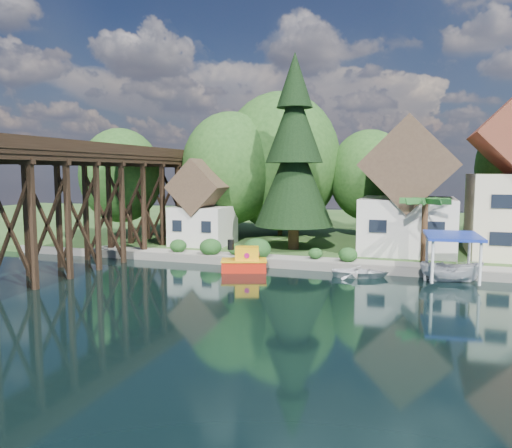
{
  "coord_description": "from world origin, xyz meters",
  "views": [
    {
      "loc": [
        7.89,
        -27.46,
        7.18
      ],
      "look_at": [
        -3.09,
        6.0,
        3.48
      ],
      "focal_mm": 35.0,
      "sensor_mm": 36.0,
      "label": 1
    }
  ],
  "objects_px": {
    "tugboat": "(245,262)",
    "boat_canopy": "(451,262)",
    "house_left": "(408,196)",
    "conifer": "(294,156)",
    "boat_white_a": "(360,271)",
    "trestle_bridge": "(94,196)",
    "palm_tree": "(425,203)",
    "shed": "(203,208)"
  },
  "relations": [
    {
      "from": "tugboat",
      "to": "boat_canopy",
      "type": "relative_size",
      "value": 0.72
    },
    {
      "from": "house_left",
      "to": "conifer",
      "type": "bearing_deg",
      "value": -169.58
    },
    {
      "from": "boat_white_a",
      "to": "boat_canopy",
      "type": "height_order",
      "value": "boat_canopy"
    },
    {
      "from": "house_left",
      "to": "trestle_bridge",
      "type": "bearing_deg",
      "value": -154.79
    },
    {
      "from": "boat_white_a",
      "to": "boat_canopy",
      "type": "relative_size",
      "value": 0.76
    },
    {
      "from": "conifer",
      "to": "palm_tree",
      "type": "xyz_separation_m",
      "value": [
        10.7,
        -3.28,
        -3.62
      ]
    },
    {
      "from": "conifer",
      "to": "boat_canopy",
      "type": "bearing_deg",
      "value": -30.52
    },
    {
      "from": "tugboat",
      "to": "palm_tree",
      "type": "bearing_deg",
      "value": 22.04
    },
    {
      "from": "conifer",
      "to": "boat_white_a",
      "type": "bearing_deg",
      "value": -48.97
    },
    {
      "from": "conifer",
      "to": "palm_tree",
      "type": "relative_size",
      "value": 3.3
    },
    {
      "from": "palm_tree",
      "to": "shed",
      "type": "bearing_deg",
      "value": 169.72
    },
    {
      "from": "shed",
      "to": "boat_canopy",
      "type": "bearing_deg",
      "value": -19.71
    },
    {
      "from": "shed",
      "to": "conifer",
      "type": "relative_size",
      "value": 0.47
    },
    {
      "from": "shed",
      "to": "tugboat",
      "type": "relative_size",
      "value": 2.14
    },
    {
      "from": "conifer",
      "to": "shed",
      "type": "bearing_deg",
      "value": 178.52
    },
    {
      "from": "palm_tree",
      "to": "boat_white_a",
      "type": "xyz_separation_m",
      "value": [
        -4.12,
        -4.27,
        -4.51
      ]
    },
    {
      "from": "tugboat",
      "to": "boat_canopy",
      "type": "distance_m",
      "value": 14.03
    },
    {
      "from": "shed",
      "to": "tugboat",
      "type": "xyz_separation_m",
      "value": [
        7.04,
        -8.48,
        -3.12
      ]
    },
    {
      "from": "trestle_bridge",
      "to": "boat_white_a",
      "type": "distance_m",
      "value": 20.85
    },
    {
      "from": "house_left",
      "to": "boat_white_a",
      "type": "xyz_separation_m",
      "value": [
        -2.8,
        -9.28,
        -4.74
      ]
    },
    {
      "from": "shed",
      "to": "boat_canopy",
      "type": "distance_m",
      "value": 22.46
    },
    {
      "from": "house_left",
      "to": "conifer",
      "type": "relative_size",
      "value": 0.66
    },
    {
      "from": "house_left",
      "to": "shed",
      "type": "bearing_deg",
      "value": -175.23
    },
    {
      "from": "house_left",
      "to": "shed",
      "type": "height_order",
      "value": "house_left"
    },
    {
      "from": "trestle_bridge",
      "to": "shed",
      "type": "bearing_deg",
      "value": 61.81
    },
    {
      "from": "palm_tree",
      "to": "tugboat",
      "type": "relative_size",
      "value": 1.38
    },
    {
      "from": "conifer",
      "to": "boat_canopy",
      "type": "relative_size",
      "value": 3.29
    },
    {
      "from": "trestle_bridge",
      "to": "house_left",
      "type": "bearing_deg",
      "value": 25.21
    },
    {
      "from": "trestle_bridge",
      "to": "boat_canopy",
      "type": "bearing_deg",
      "value": 3.95
    },
    {
      "from": "conifer",
      "to": "tugboat",
      "type": "bearing_deg",
      "value": -100.88
    },
    {
      "from": "trestle_bridge",
      "to": "house_left",
      "type": "distance_m",
      "value": 25.42
    },
    {
      "from": "trestle_bridge",
      "to": "boat_canopy",
      "type": "height_order",
      "value": "trestle_bridge"
    },
    {
      "from": "trestle_bridge",
      "to": "boat_white_a",
      "type": "relative_size",
      "value": 11.44
    },
    {
      "from": "shed",
      "to": "tugboat",
      "type": "bearing_deg",
      "value": -50.29
    },
    {
      "from": "shed",
      "to": "tugboat",
      "type": "distance_m",
      "value": 11.45
    },
    {
      "from": "conifer",
      "to": "boat_white_a",
      "type": "height_order",
      "value": "conifer"
    },
    {
      "from": "trestle_bridge",
      "to": "tugboat",
      "type": "xyz_separation_m",
      "value": [
        12.04,
        0.85,
        -4.64
      ]
    },
    {
      "from": "trestle_bridge",
      "to": "house_left",
      "type": "xyz_separation_m",
      "value": [
        23.0,
        10.83,
        -0.21
      ]
    },
    {
      "from": "conifer",
      "to": "boat_white_a",
      "type": "xyz_separation_m",
      "value": [
        6.57,
        -7.55,
        -8.13
      ]
    },
    {
      "from": "shed",
      "to": "palm_tree",
      "type": "relative_size",
      "value": 1.55
    },
    {
      "from": "shed",
      "to": "conifer",
      "type": "height_order",
      "value": "conifer"
    },
    {
      "from": "house_left",
      "to": "palm_tree",
      "type": "distance_m",
      "value": 5.18
    }
  ]
}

